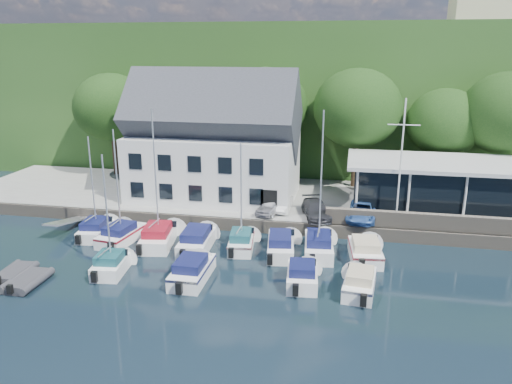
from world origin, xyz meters
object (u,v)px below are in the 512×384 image
boat_r2_3 (302,273)px  boat_r2_1 (107,209)px  boat_r2_4 (360,280)px  car_silver (271,206)px  car_dgrey (316,210)px  dinghy_1 (27,279)px  flagpole (401,163)px  club_pavilion (431,186)px  boat_r1_5 (281,243)px  boat_r1_7 (365,249)px  boat_r1_2 (156,182)px  car_white (283,204)px  boat_r1_0 (92,183)px  car_blue (362,210)px  harbor_building (214,148)px  boat_r1_3 (197,238)px  boat_r1_6 (321,188)px  boat_r1_1 (117,185)px  dinghy_0 (15,272)px  boat_r2_2 (192,268)px  boat_r1_4 (241,191)px

boat_r2_3 → boat_r2_1: bearing=177.9°
boat_r2_3 → boat_r2_4: 3.39m
car_silver → boat_r2_1: 13.81m
car_dgrey → dinghy_1: 20.68m
flagpole → dinghy_1: bearing=-150.7°
club_pavilion → dinghy_1: size_ratio=4.10×
club_pavilion → car_dgrey: size_ratio=3.01×
boat_r1_5 → dinghy_1: (-14.20, -7.72, -0.37)m
boat_r2_1 → boat_r1_7: bearing=11.2°
car_silver → boat_r1_2: size_ratio=0.39×
car_silver → boat_r2_3: car_silver is taller
car_white → flagpole: 9.80m
boat_r1_0 → car_white: bearing=16.2°
car_white → boat_r2_3: size_ratio=0.67×
car_white → car_blue: car_blue is taller
boat_r2_1 → harbor_building: bearing=71.7°
car_dgrey → boat_r1_7: car_dgrey is taller
boat_r1_3 → car_silver: bearing=49.1°
car_white → boat_r1_6: boat_r1_6 is taller
boat_r1_1 → boat_r1_6: 14.33m
car_dgrey → dinghy_0: bearing=-161.5°
harbor_building → club_pavilion: harbor_building is taller
car_white → boat_r2_1: 14.96m
boat_r1_6 → boat_r1_7: 5.08m
harbor_building → car_dgrey: 10.71m
boat_r1_5 → dinghy_0: size_ratio=2.13×
car_silver → car_dgrey: 3.59m
boat_r2_4 → dinghy_0: boat_r2_4 is taller
boat_r1_7 → boat_r2_4: bearing=-100.5°
boat_r1_6 → dinghy_1: boat_r1_6 is taller
car_silver → flagpole: size_ratio=0.39×
boat_r1_5 → boat_r2_3: (1.96, -4.40, -0.03)m
flagpole → boat_r2_3: bearing=-123.4°
flagpole → boat_r2_2: bearing=-142.4°
boat_r1_7 → boat_r2_1: (-15.73, -5.21, 3.50)m
boat_r1_6 → boat_r2_2: bearing=-148.7°
car_dgrey → boat_r1_4: bearing=-150.3°
boat_r1_5 → boat_r1_4: bearing=168.0°
car_blue → boat_r1_2: boat_r1_2 is taller
boat_r1_4 → dinghy_1: (-11.39, -7.91, -3.91)m
club_pavilion → car_silver: size_ratio=3.68×
boat_r1_7 → dinghy_1: (-19.91, -7.82, -0.36)m
boat_r2_1 → dinghy_0: bearing=-169.5°
boat_r1_1 → boat_r1_6: size_ratio=0.91×
boat_r1_5 → boat_r2_1: bearing=-161.0°
harbor_building → boat_r1_6: (9.79, -8.72, -0.62)m
club_pavilion → boat_r1_4: (-13.60, -8.41, 1.23)m
harbor_building → car_silver: harbor_building is taller
boat_r1_0 → dinghy_0: size_ratio=2.77×
car_blue → dinghy_1: (-19.70, -13.09, -1.33)m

